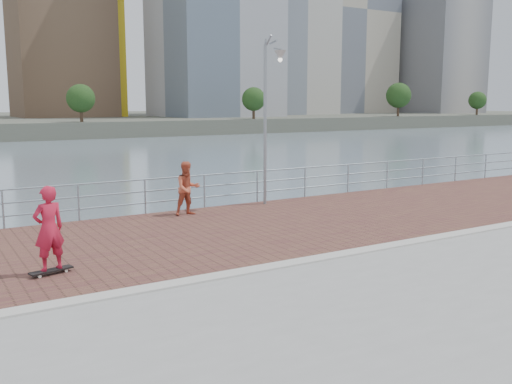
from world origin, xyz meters
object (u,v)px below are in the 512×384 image
street_lamp (272,92)px  skateboarder (49,228)px  guardrail (175,190)px  bystander (188,188)px

street_lamp → skateboarder: size_ratio=3.09×
guardrail → street_lamp: (3.09, -0.89, 3.13)m
street_lamp → skateboarder: street_lamp is taller
guardrail → skateboarder: bearing=-134.1°
skateboarder → bystander: 6.50m
guardrail → bystander: size_ratio=23.50×
guardrail → bystander: (0.03, -0.88, 0.16)m
guardrail → bystander: bystander is taller
street_lamp → skateboarder: 9.48m
bystander → guardrail: bearing=93.4°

